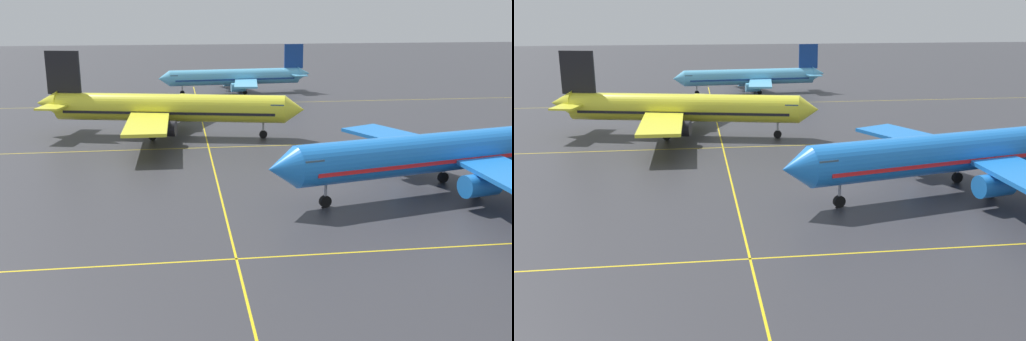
# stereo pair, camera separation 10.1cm
# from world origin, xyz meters

# --- Properties ---
(airliner_second_row) EXTENTS (40.56, 34.48, 12.71)m
(airliner_second_row) POSITION_xyz_m (24.11, 50.17, 4.34)
(airliner_second_row) COLOR blue
(airliner_second_row) RESTS_ON ground
(airliner_third_row) EXTENTS (40.44, 34.36, 12.66)m
(airliner_third_row) POSITION_xyz_m (-5.73, 81.81, 4.32)
(airliner_third_row) COLOR yellow
(airliner_third_row) RESTS_ON ground
(airliner_far_left_stand) EXTENTS (34.56, 29.68, 10.74)m
(airliner_far_left_stand) POSITION_xyz_m (9.38, 125.50, 3.67)
(airliner_far_left_stand) COLOR #5BB7E5
(airliner_far_left_stand) RESTS_ON ground
(taxiway_markings) EXTENTS (166.35, 166.39, 0.01)m
(taxiway_markings) POSITION_xyz_m (0.00, 54.72, 0.00)
(taxiway_markings) COLOR yellow
(taxiway_markings) RESTS_ON ground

